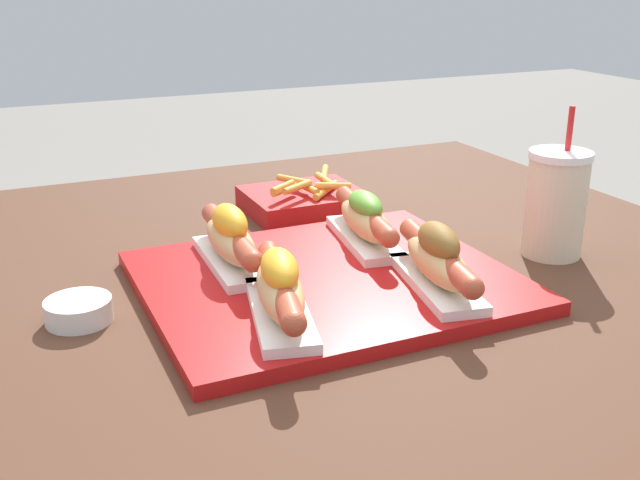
{
  "coord_description": "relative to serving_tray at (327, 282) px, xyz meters",
  "views": [
    {
      "loc": [
        -0.33,
        -0.85,
        1.13
      ],
      "look_at": [
        0.03,
        -0.04,
        0.8
      ],
      "focal_mm": 42.0,
      "sensor_mm": 36.0,
      "label": 1
    }
  ],
  "objects": [
    {
      "name": "serving_tray",
      "position": [
        0.0,
        0.0,
        0.0
      ],
      "size": [
        0.45,
        0.38,
        0.02
      ],
      "color": "#B71414",
      "rests_on": "patio_table"
    },
    {
      "name": "hot_dog_0",
      "position": [
        -0.1,
        -0.09,
        0.04
      ],
      "size": [
        0.1,
        0.22,
        0.08
      ],
      "color": "white",
      "rests_on": "serving_tray"
    },
    {
      "name": "hot_dog_1",
      "position": [
        0.1,
        -0.09,
        0.04
      ],
      "size": [
        0.09,
        0.22,
        0.08
      ],
      "color": "white",
      "rests_on": "serving_tray"
    },
    {
      "name": "hot_dog_2",
      "position": [
        -0.1,
        0.08,
        0.04
      ],
      "size": [
        0.07,
        0.22,
        0.08
      ],
      "color": "white",
      "rests_on": "serving_tray"
    },
    {
      "name": "hot_dog_3",
      "position": [
        0.1,
        0.08,
        0.04
      ],
      "size": [
        0.09,
        0.22,
        0.07
      ],
      "color": "white",
      "rests_on": "serving_tray"
    },
    {
      "name": "sauce_bowl",
      "position": [
        -0.3,
        0.03,
        0.01
      ],
      "size": [
        0.08,
        0.08,
        0.03
      ],
      "color": "silver",
      "rests_on": "patio_table"
    },
    {
      "name": "drink_cup",
      "position": [
        0.34,
        -0.02,
        0.07
      ],
      "size": [
        0.09,
        0.09,
        0.21
      ],
      "color": "beige",
      "rests_on": "patio_table"
    },
    {
      "name": "fries_basket",
      "position": [
        0.1,
        0.3,
        0.01
      ],
      "size": [
        0.19,
        0.15,
        0.06
      ],
      "color": "#B21919",
      "rests_on": "patio_table"
    }
  ]
}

